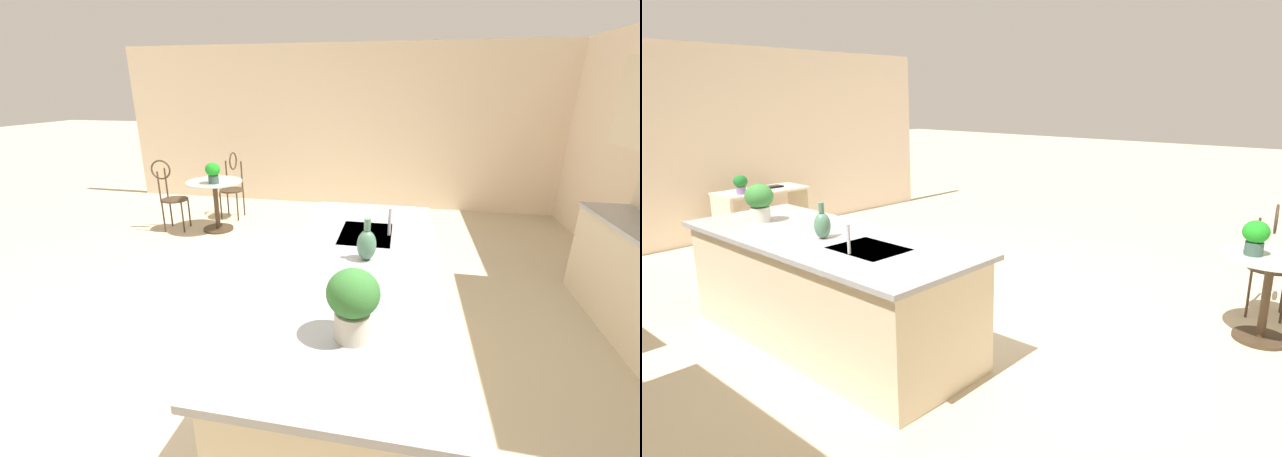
% 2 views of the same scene
% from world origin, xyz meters
% --- Properties ---
extents(ground_plane, '(40.00, 40.00, 0.00)m').
position_xyz_m(ground_plane, '(0.00, 0.00, 0.00)').
color(ground_plane, beige).
extents(wall_left_window, '(0.12, 7.80, 2.70)m').
position_xyz_m(wall_left_window, '(-4.26, 0.00, 1.35)').
color(wall_left_window, beige).
rests_on(wall_left_window, ground).
extents(kitchen_island, '(2.80, 1.06, 0.92)m').
position_xyz_m(kitchen_island, '(0.30, 0.85, 0.46)').
color(kitchen_island, beige).
rests_on(kitchen_island, ground).
extents(bistro_table, '(0.80, 0.80, 0.74)m').
position_xyz_m(bistro_table, '(-2.46, -1.53, 0.45)').
color(bistro_table, '#3D2D1E').
rests_on(bistro_table, ground).
extents(chair_near_window, '(0.49, 0.39, 1.04)m').
position_xyz_m(chair_near_window, '(-3.12, -1.55, 0.57)').
color(chair_near_window, '#3D2D1E').
rests_on(chair_near_window, ground).
extents(chair_by_island, '(0.44, 0.51, 1.04)m').
position_xyz_m(chair_by_island, '(-2.35, -2.19, 0.57)').
color(chair_by_island, '#3D2D1E').
rests_on(chair_by_island, ground).
extents(sink_faucet, '(0.02, 0.02, 0.22)m').
position_xyz_m(sink_faucet, '(-0.25, 1.03, 1.03)').
color(sink_faucet, '#B2B5BA').
rests_on(sink_faucet, kitchen_island).
extents(potted_plant_on_table, '(0.21, 0.21, 0.29)m').
position_xyz_m(potted_plant_on_table, '(-2.33, -1.47, 0.91)').
color(potted_plant_on_table, '#385147').
rests_on(potted_plant_on_table, bistro_table).
extents(potted_plant_counter_far, '(0.24, 0.24, 0.34)m').
position_xyz_m(potted_plant_counter_far, '(1.15, 0.92, 1.12)').
color(potted_plant_counter_far, beige).
rests_on(potted_plant_counter_far, kitchen_island).
extents(vase_on_counter, '(0.13, 0.13, 0.29)m').
position_xyz_m(vase_on_counter, '(0.25, 0.90, 1.03)').
color(vase_on_counter, '#4C7A5B').
rests_on(vase_on_counter, kitchen_island).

